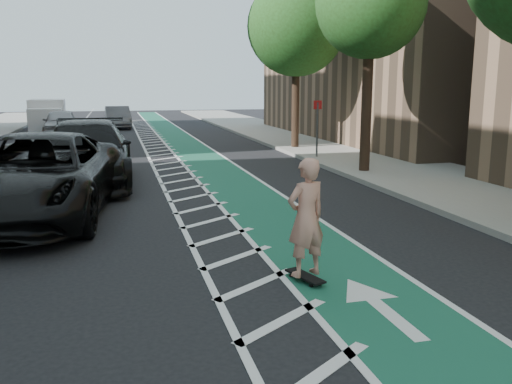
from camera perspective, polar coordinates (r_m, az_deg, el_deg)
name	(u,v)px	position (r m, az deg, el deg)	size (l,w,h in m)	color
ground	(154,265)	(9.78, -10.72, -7.53)	(120.00, 120.00, 0.00)	black
bike_lane	(218,171)	(19.82, -4.06, 2.17)	(2.00, 90.00, 0.01)	#185746
buffer_strip	(176,173)	(19.61, -8.37, 1.98)	(1.40, 90.00, 0.01)	silver
sidewalk_right	(380,163)	(21.92, 12.91, 2.97)	(5.00, 90.00, 0.15)	gray
curb_right	(322,165)	(20.91, 6.93, 2.80)	(0.12, 90.00, 0.16)	gray
tree_r_c	(372,3)	(19.39, 12.09, 18.87)	(4.20, 4.20, 7.90)	#382619
tree_r_d	(295,27)	(26.76, 4.12, 16.89)	(4.20, 4.20, 7.90)	#382619
sign_post	(317,128)	(22.82, 6.46, 6.72)	(0.35, 0.08, 2.47)	#4C4C4C
skateboard	(305,276)	(8.83, 5.18, -8.82)	(0.46, 0.85, 0.11)	black
skateboarder	(306,218)	(8.55, 5.30, -2.70)	(0.69, 0.45, 1.90)	tan
suv_near	(36,176)	(13.77, -22.12, 1.54)	(3.29, 7.14, 1.99)	black
suv_far	(86,153)	(17.98, -17.42, 3.94)	(2.78, 6.84, 1.99)	black
car_silver	(61,123)	(35.39, -19.85, 6.86)	(1.97, 4.90, 1.67)	#9E9DA2
car_grey	(118,117)	(41.07, -14.35, 7.63)	(1.68, 4.81, 1.58)	#555559
box_truck	(47,116)	(40.57, -21.12, 7.44)	(2.48, 5.16, 2.11)	white
barrel_b	(78,168)	(19.01, -18.19, 2.38)	(0.58, 0.58, 0.80)	orange
barrel_c	(30,153)	(24.18, -22.70, 3.86)	(0.59, 0.59, 0.80)	orange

